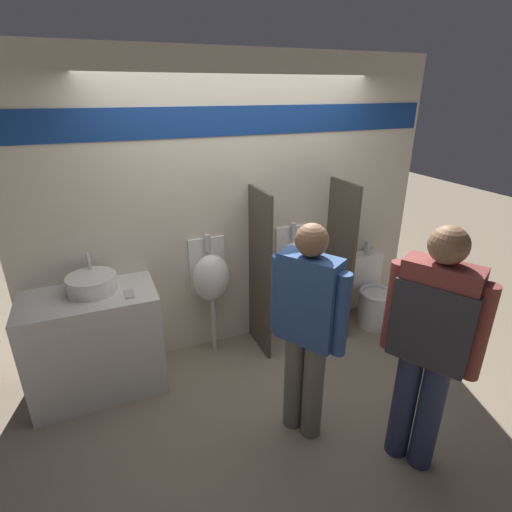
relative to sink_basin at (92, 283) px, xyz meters
The scene contains 12 objects.
ground_plane 1.68m from the sink_basin, 14.32° to the right, with size 16.00×16.00×0.00m, color gray.
display_wall 1.42m from the sink_basin, 10.97° to the left, with size 3.90×0.07×2.70m.
sink_counter 0.52m from the sink_basin, 130.64° to the right, with size 1.03×0.58×0.90m.
sink_basin is the anchor object (origin of this frame).
cell_phone 0.32m from the sink_basin, 33.68° to the right, with size 0.07×0.14×0.01m.
divider_near_counter 1.45m from the sink_basin, ahead, with size 0.03×0.48×1.59m.
divider_mid 2.32m from the sink_basin, ahead, with size 0.03×0.48×1.59m.
urinal_near_counter 1.03m from the sink_basin, ahead, with size 0.36×0.25×1.18m.
urinal_far 1.89m from the sink_basin, ahead, with size 0.36×0.25×1.18m.
toilet 2.83m from the sink_basin, ahead, with size 0.38×0.55×0.88m.
person_in_vest 2.48m from the sink_basin, 40.79° to the right, with size 0.41×0.53×1.70m.
person_with_lanyard 1.72m from the sink_basin, 40.04° to the right, with size 0.37×0.50×1.63m.
Camera 1 is at (-1.22, -2.76, 2.38)m, focal length 28.00 mm.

